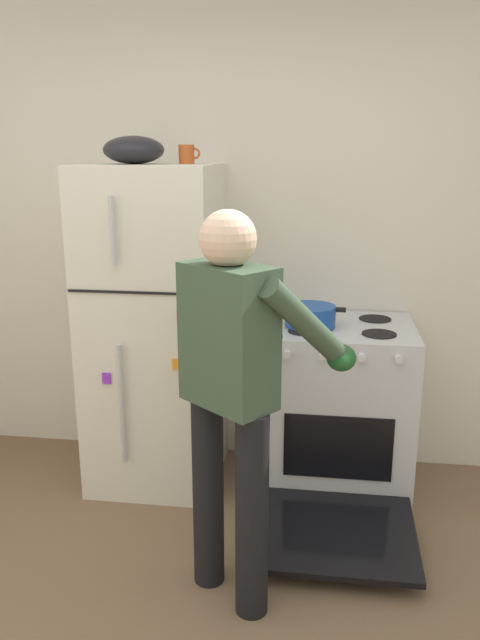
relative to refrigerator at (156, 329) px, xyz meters
name	(u,v)px	position (x,y,z in m)	size (l,w,h in m)	color
kitchen_wall_back	(245,232)	(0.44, 0.38, 0.48)	(6.00, 0.10, 2.70)	silver
refrigerator	(156,329)	(0.00, 0.00, 0.00)	(0.68, 0.72, 1.73)	silver
stove_range	(338,411)	(0.99, -0.02, -0.41)	(0.76, 1.23, 0.93)	silver
person_cook	(236,377)	(0.57, -0.92, 0.09)	(0.70, 0.74, 1.60)	black
red_pot	(310,316)	(0.83, -0.05, 0.12)	(0.36, 0.26, 0.11)	#19479E
coffee_mug	(187,154)	(0.18, 0.05, 0.91)	(0.11, 0.08, 0.10)	#B24C1E
mixing_bowl	(134,150)	(-0.08, 0.00, 0.94)	(0.31, 0.31, 0.14)	black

